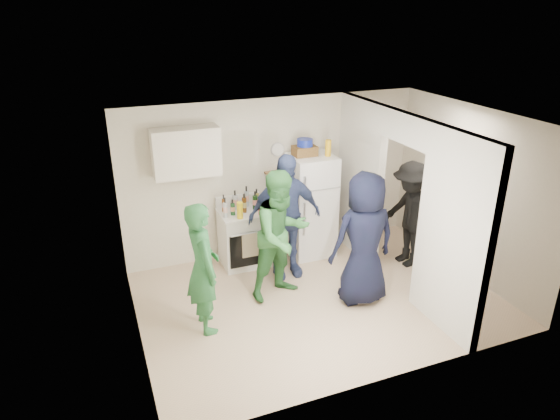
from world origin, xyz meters
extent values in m
plane|color=#CEB291|center=(0.00, 0.00, 0.00)|extent=(4.80, 4.80, 0.00)
plane|color=silver|center=(0.00, 1.70, 1.25)|extent=(4.80, 0.00, 4.80)
plane|color=silver|center=(0.00, -1.70, 1.25)|extent=(4.80, 0.00, 4.80)
plane|color=silver|center=(-2.40, 0.00, 1.25)|extent=(0.00, 3.40, 3.40)
plane|color=silver|center=(2.40, 0.00, 1.25)|extent=(0.00, 3.40, 3.40)
plane|color=white|center=(0.00, 0.00, 2.50)|extent=(4.80, 4.80, 0.00)
cube|color=silver|center=(1.20, 1.10, 1.25)|extent=(0.12, 1.20, 2.50)
cube|color=silver|center=(1.20, -1.10, 1.25)|extent=(0.12, 1.20, 2.50)
cube|color=silver|center=(1.20, 0.00, 2.30)|extent=(0.12, 1.00, 0.40)
cube|color=white|center=(-0.63, 1.37, 0.44)|extent=(0.74, 0.61, 0.88)
cube|color=silver|center=(-1.40, 1.52, 1.85)|extent=(0.95, 0.34, 0.70)
cube|color=white|center=(0.48, 1.34, 0.82)|extent=(0.68, 0.66, 1.64)
cube|color=brown|center=(0.38, 1.39, 1.72)|extent=(0.35, 0.25, 0.15)
cylinder|color=navy|center=(0.38, 1.39, 1.85)|extent=(0.24, 0.24, 0.11)
cylinder|color=yellow|center=(0.70, 1.24, 1.77)|extent=(0.09, 0.09, 0.25)
cylinder|color=white|center=(0.05, 1.68, 1.70)|extent=(0.22, 0.02, 0.22)
cube|color=olive|center=(0.00, 1.65, 1.35)|extent=(0.35, 0.08, 0.03)
cube|color=black|center=(2.38, 0.20, 1.65)|extent=(0.03, 0.70, 0.80)
cube|color=white|center=(2.36, 0.20, 1.65)|extent=(0.04, 0.76, 0.86)
cube|color=white|center=(2.34, 0.20, 2.00)|extent=(0.04, 0.82, 0.18)
cylinder|color=yellow|center=(-0.75, 1.15, 1.00)|extent=(0.09, 0.09, 0.25)
cylinder|color=red|center=(-0.41, 1.17, 0.94)|extent=(0.09, 0.09, 0.12)
imported|color=#2C703D|center=(-1.59, -0.04, 0.84)|extent=(0.43, 0.63, 1.69)
imported|color=#398349|center=(-0.42, 0.33, 0.91)|extent=(1.03, 0.90, 1.82)
imported|color=#3A4C7F|center=(-0.16, 0.84, 0.94)|extent=(1.11, 0.49, 1.88)
imported|color=black|center=(0.54, -0.21, 0.92)|extent=(0.92, 0.61, 1.84)
imported|color=black|center=(1.74, 0.45, 0.83)|extent=(0.66, 1.10, 1.66)
cylinder|color=brown|center=(-0.90, 1.48, 1.02)|extent=(0.06, 0.06, 0.27)
cylinder|color=#1B5125|center=(-0.81, 1.31, 1.00)|extent=(0.07, 0.07, 0.24)
cylinder|color=#AEB4BC|center=(-0.71, 1.50, 1.03)|extent=(0.08, 0.08, 0.31)
cylinder|color=#603710|center=(-0.61, 1.33, 1.03)|extent=(0.06, 0.06, 0.30)
cylinder|color=#A6B5B8|center=(-0.51, 1.56, 1.04)|extent=(0.07, 0.07, 0.33)
cylinder|color=#173914|center=(-0.43, 1.40, 1.02)|extent=(0.08, 0.08, 0.29)
cylinder|color=#9E9034|center=(-0.36, 1.51, 1.02)|extent=(0.07, 0.07, 0.28)
cylinder|color=silver|center=(-0.94, 1.25, 1.04)|extent=(0.06, 0.06, 0.31)
cylinder|color=#643411|center=(-0.58, 1.47, 1.00)|extent=(0.07, 0.07, 0.24)
cylinder|color=#2C5B1F|center=(-0.34, 1.29, 1.01)|extent=(0.06, 0.06, 0.27)
camera|label=1|loc=(-2.66, -5.30, 3.82)|focal=32.00mm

